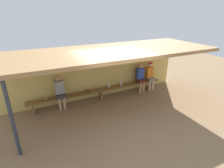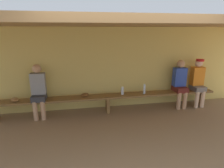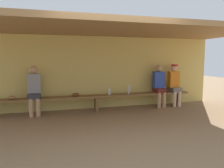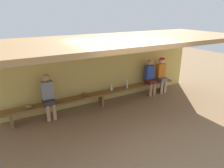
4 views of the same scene
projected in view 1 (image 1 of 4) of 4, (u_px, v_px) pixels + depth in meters
ground_plane at (117, 116)px, 6.68m from camera, size 24.00×24.00×0.00m
back_wall at (96, 72)px, 7.92m from camera, size 8.00×0.20×2.20m
dugout_roof at (108, 52)px, 6.40m from camera, size 8.00×2.80×0.12m
support_post at (12, 120)px, 4.50m from camera, size 0.10×0.10×2.20m
bench at (101, 91)px, 7.82m from camera, size 6.00×0.36×0.46m
player_middle at (60, 91)px, 7.01m from camera, size 0.34×0.42×1.34m
player_near_post at (140, 77)px, 8.52m from camera, size 0.34×0.42×1.34m
player_in_blue at (150, 74)px, 8.73m from camera, size 0.34×0.42×1.34m
water_bottle_green at (121, 83)px, 8.13m from camera, size 0.06×0.06×0.27m
water_bottle_orange at (109, 85)px, 7.94m from camera, size 0.07×0.07×0.21m
baseball_glove_worn at (87, 91)px, 7.56m from camera, size 0.29×0.28×0.09m
baseball_glove_tan at (46, 99)px, 6.86m from camera, size 0.27×0.29×0.09m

